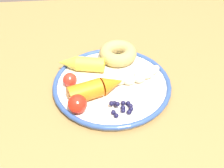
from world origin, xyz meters
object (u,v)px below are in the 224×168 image
object	(u,v)px
tomato_near	(77,104)
carrot_yellow	(81,64)
dining_table	(111,106)
plate	(112,85)
blueberry_pile	(122,107)
carrot_orange	(96,88)
banana	(139,76)
tomato_mid	(70,80)
donut	(118,53)

from	to	relation	value
tomato_near	carrot_yellow	bearing A→B (deg)	85.95
dining_table	plate	distance (m)	0.10
carrot_yellow	blueberry_pile	size ratio (longest dim) A/B	2.29
tomato_near	dining_table	bearing A→B (deg)	49.97
carrot_orange	blueberry_pile	distance (m)	0.08
dining_table	banana	distance (m)	0.13
dining_table	carrot_yellow	world-z (taller)	carrot_yellow
dining_table	tomato_mid	size ratio (longest dim) A/B	29.03
banana	blueberry_pile	bearing A→B (deg)	-118.56
donut	tomato_mid	bearing A→B (deg)	-142.74
donut	tomato_mid	xyz separation A→B (m)	(-0.13, -0.10, -0.00)
plate	blueberry_pile	xyz separation A→B (m)	(0.01, -0.09, 0.01)
dining_table	carrot_yellow	xyz separation A→B (m)	(-0.07, 0.05, 0.12)
tomato_near	blueberry_pile	bearing A→B (deg)	-2.75
plate	tomato_mid	world-z (taller)	tomato_mid
blueberry_pile	tomato_mid	bearing A→B (deg)	141.48
dining_table	tomato_mid	bearing A→B (deg)	-173.54
dining_table	banana	bearing A→B (deg)	-7.17
dining_table	banana	world-z (taller)	banana
plate	carrot_orange	distance (m)	0.06
tomato_near	tomato_mid	xyz separation A→B (m)	(-0.02, 0.09, -0.00)
carrot_orange	carrot_yellow	world-z (taller)	carrot_orange
donut	carrot_yellow	bearing A→B (deg)	-158.96
carrot_yellow	blueberry_pile	bearing A→B (deg)	-59.79
plate	banana	bearing A→B (deg)	6.97
plate	tomato_near	world-z (taller)	tomato_near
blueberry_pile	tomato_near	world-z (taller)	tomato_near
plate	tomato_mid	distance (m)	0.10
dining_table	plate	xyz separation A→B (m)	(0.00, -0.02, 0.09)
carrot_orange	blueberry_pile	world-z (taller)	carrot_orange
carrot_yellow	donut	size ratio (longest dim) A/B	1.23
banana	tomato_mid	xyz separation A→B (m)	(-0.17, -0.00, 0.00)
carrot_orange	blueberry_pile	size ratio (longest dim) A/B	2.55
banana	blueberry_pile	xyz separation A→B (m)	(-0.05, -0.10, -0.01)
tomato_near	donut	bearing A→B (deg)	59.47
banana	carrot_orange	size ratio (longest dim) A/B	0.97
plate	carrot_orange	world-z (taller)	carrot_orange
dining_table	plate	bearing A→B (deg)	-89.01
carrot_orange	carrot_yellow	size ratio (longest dim) A/B	1.11
blueberry_pile	tomato_near	bearing A→B (deg)	177.25
plate	donut	distance (m)	0.11
dining_table	donut	bearing A→B (deg)	73.48
banana	tomato_near	size ratio (longest dim) A/B	3.07
carrot_orange	carrot_yellow	bearing A→B (deg)	108.06
dining_table	carrot_yellow	size ratio (longest dim) A/B	8.03
banana	carrot_orange	bearing A→B (deg)	-157.79
plate	tomato_mid	bearing A→B (deg)	177.14
tomato_near	carrot_orange	bearing A→B (deg)	47.68
banana	carrot_yellow	bearing A→B (deg)	158.40
carrot_yellow	tomato_near	world-z (taller)	tomato_near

